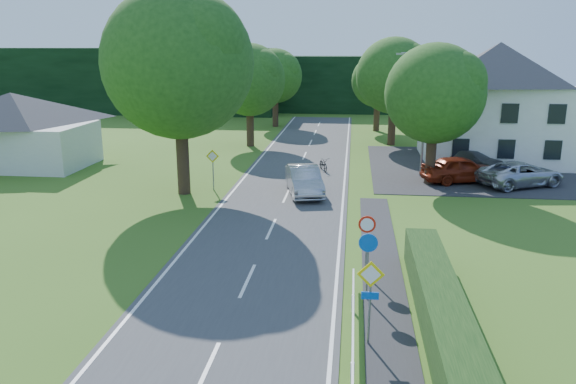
# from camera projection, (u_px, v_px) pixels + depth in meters

# --- Properties ---
(road) EXTENTS (7.00, 80.00, 0.04)m
(road) POSITION_uv_depth(u_px,v_px,m) (277.00, 217.00, 28.27)
(road) COLOR #3C3D3F
(road) RESTS_ON ground
(parking_pad) EXTENTS (14.00, 16.00, 0.04)m
(parking_pad) POSITION_uv_depth(u_px,v_px,m) (471.00, 168.00, 39.42)
(parking_pad) COLOR #28272A
(parking_pad) RESTS_ON ground
(line_edge_left) EXTENTS (0.12, 80.00, 0.01)m
(line_edge_left) POSITION_uv_depth(u_px,v_px,m) (214.00, 214.00, 28.63)
(line_edge_left) COLOR white
(line_edge_left) RESTS_ON road
(line_edge_right) EXTENTS (0.12, 80.00, 0.01)m
(line_edge_right) POSITION_uv_depth(u_px,v_px,m) (342.00, 218.00, 27.90)
(line_edge_right) COLOR white
(line_edge_right) RESTS_ON road
(line_centre) EXTENTS (0.12, 80.00, 0.01)m
(line_centre) POSITION_uv_depth(u_px,v_px,m) (277.00, 216.00, 28.27)
(line_centre) COLOR white
(line_centre) RESTS_ON road
(tree_main) EXTENTS (9.40, 9.40, 11.64)m
(tree_main) POSITION_uv_depth(u_px,v_px,m) (180.00, 93.00, 31.31)
(tree_main) COLOR #1F4916
(tree_main) RESTS_ON ground
(tree_left_far) EXTENTS (7.00, 7.00, 8.58)m
(tree_left_far) POSITION_uv_depth(u_px,v_px,m) (250.00, 95.00, 46.95)
(tree_left_far) COLOR #1F4916
(tree_left_far) RESTS_ON ground
(tree_right_far) EXTENTS (7.40, 7.40, 9.09)m
(tree_right_far) POSITION_uv_depth(u_px,v_px,m) (393.00, 92.00, 47.47)
(tree_right_far) COLOR #1F4916
(tree_right_far) RESTS_ON ground
(tree_left_back) EXTENTS (6.60, 6.60, 8.07)m
(tree_left_back) POSITION_uv_depth(u_px,v_px,m) (275.00, 88.00, 58.49)
(tree_left_back) COLOR #1F4916
(tree_left_back) RESTS_ON ground
(tree_right_back) EXTENTS (6.20, 6.20, 7.56)m
(tree_right_back) POSITION_uv_depth(u_px,v_px,m) (378.00, 93.00, 55.46)
(tree_right_back) COLOR #1F4916
(tree_right_back) RESTS_ON ground
(tree_right_mid) EXTENTS (7.00, 7.00, 8.58)m
(tree_right_mid) POSITION_uv_depth(u_px,v_px,m) (433.00, 115.00, 33.92)
(tree_right_mid) COLOR #1F4916
(tree_right_mid) RESTS_ON ground
(treeline_left) EXTENTS (44.00, 6.00, 8.00)m
(treeline_left) POSITION_uv_depth(u_px,v_px,m) (102.00, 81.00, 70.73)
(treeline_left) COLOR black
(treeline_left) RESTS_ON ground
(treeline_right) EXTENTS (30.00, 5.00, 7.00)m
(treeline_right) POSITION_uv_depth(u_px,v_px,m) (389.00, 85.00, 70.67)
(treeline_right) COLOR black
(treeline_right) RESTS_ON ground
(bungalow_left) EXTENTS (11.00, 6.50, 5.20)m
(bungalow_left) POSITION_uv_depth(u_px,v_px,m) (14.00, 128.00, 39.43)
(bungalow_left) COLOR silver
(bungalow_left) RESTS_ON ground
(house_white) EXTENTS (10.60, 8.40, 8.60)m
(house_white) POSITION_uv_depth(u_px,v_px,m) (496.00, 101.00, 40.96)
(house_white) COLOR white
(house_white) RESTS_ON ground
(streetlight) EXTENTS (2.03, 0.18, 8.00)m
(streetlight) POSITION_uv_depth(u_px,v_px,m) (422.00, 108.00, 35.84)
(streetlight) COLOR gray
(streetlight) RESTS_ON ground
(sign_priority_right) EXTENTS (0.78, 0.09, 2.59)m
(sign_priority_right) POSITION_uv_depth(u_px,v_px,m) (370.00, 287.00, 15.79)
(sign_priority_right) COLOR gray
(sign_priority_right) RESTS_ON ground
(sign_roundabout) EXTENTS (0.64, 0.08, 2.37)m
(sign_roundabout) POSITION_uv_depth(u_px,v_px,m) (368.00, 253.00, 18.71)
(sign_roundabout) COLOR gray
(sign_roundabout) RESTS_ON ground
(sign_speed_limit) EXTENTS (0.64, 0.11, 2.37)m
(sign_speed_limit) POSITION_uv_depth(u_px,v_px,m) (367.00, 232.00, 20.60)
(sign_speed_limit) COLOR gray
(sign_speed_limit) RESTS_ON ground
(sign_priority_left) EXTENTS (0.78, 0.09, 2.44)m
(sign_priority_left) POSITION_uv_depth(u_px,v_px,m) (213.00, 162.00, 33.13)
(sign_priority_left) COLOR gray
(sign_priority_left) RESTS_ON ground
(moving_car) EXTENTS (2.77, 5.17, 1.62)m
(moving_car) POSITION_uv_depth(u_px,v_px,m) (304.00, 180.00, 32.28)
(moving_car) COLOR #A0A0A4
(moving_car) RESTS_ON road
(motorcycle) EXTENTS (1.13, 1.87, 0.93)m
(motorcycle) POSITION_uv_depth(u_px,v_px,m) (323.00, 164.00, 38.36)
(motorcycle) COLOR black
(motorcycle) RESTS_ON road
(parked_car_red) EXTENTS (5.28, 3.31, 1.67)m
(parked_car_red) POSITION_uv_depth(u_px,v_px,m) (461.00, 169.00, 35.08)
(parked_car_red) COLOR maroon
(parked_car_red) RESTS_ON parking_pad
(parked_car_grey) EXTENTS (5.17, 4.34, 1.42)m
(parked_car_grey) POSITION_uv_depth(u_px,v_px,m) (472.00, 161.00, 38.29)
(parked_car_grey) COLOR #4A4B4F
(parked_car_grey) RESTS_ON parking_pad
(parked_car_silver_b) EXTENTS (5.90, 4.59, 1.49)m
(parked_car_silver_b) POSITION_uv_depth(u_px,v_px,m) (521.00, 174.00, 34.20)
(parked_car_silver_b) COLOR #BBBCC4
(parked_car_silver_b) RESTS_ON parking_pad
(parasol) EXTENTS (2.44, 2.46, 1.77)m
(parasol) POSITION_uv_depth(u_px,v_px,m) (483.00, 156.00, 39.03)
(parasol) COLOR red
(parasol) RESTS_ON parking_pad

